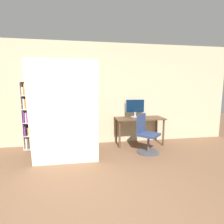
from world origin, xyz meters
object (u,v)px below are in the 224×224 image
object	(u,v)px
bookshelf	(35,115)
mattress_near	(65,114)
office_chair	(146,137)
monitor	(135,107)
mattress_far	(66,112)

from	to	relation	value
bookshelf	mattress_near	bearing A→B (deg)	-52.99
mattress_near	bookshelf	bearing A→B (deg)	127.01
office_chair	bookshelf	xyz separation A→B (m)	(-2.65, 0.77, 0.48)
bookshelf	mattress_near	size ratio (longest dim) A/B	0.81
monitor	office_chair	size ratio (longest dim) A/B	0.58
monitor	mattress_near	xyz separation A→B (m)	(-1.75, -1.13, 0.03)
monitor	bookshelf	bearing A→B (deg)	-179.84
office_chair	bookshelf	world-z (taller)	bookshelf
bookshelf	monitor	bearing A→B (deg)	0.16
mattress_near	office_chair	bearing A→B (deg)	10.99
monitor	mattress_far	distance (m)	1.98
monitor	bookshelf	xyz separation A→B (m)	(-2.60, -0.01, -0.15)
mattress_near	mattress_far	xyz separation A→B (m)	(0.00, 0.20, -0.00)
monitor	bookshelf	world-z (taller)	bookshelf
mattress_near	mattress_far	distance (m)	0.20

